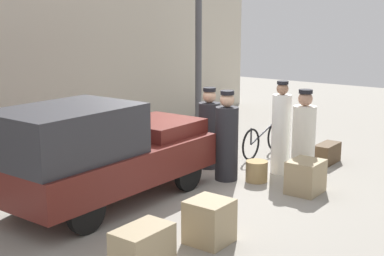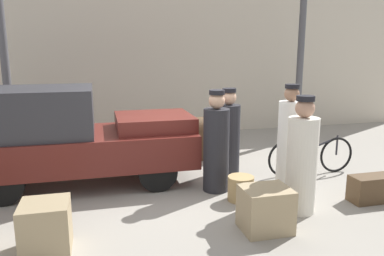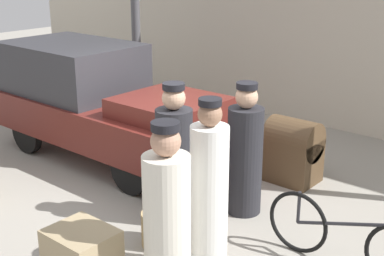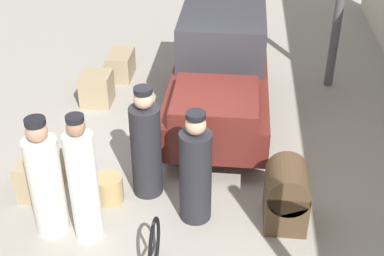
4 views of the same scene
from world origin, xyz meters
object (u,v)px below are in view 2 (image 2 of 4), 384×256
at_px(porter_standing_middle, 228,136).
at_px(suitcase_black_upright, 265,209).
at_px(truck, 69,134).
at_px(bicycle, 311,156).
at_px(porter_carrying_trunk, 289,147).
at_px(trunk_barrel_dark, 209,137).
at_px(suitcase_small_leather, 373,189).
at_px(wicker_basket, 241,188).
at_px(suitcase_tan_flat, 46,227).
at_px(porter_lifting_near_truck, 302,161).
at_px(conductor_in_dark_uniform, 216,146).

height_order(porter_standing_middle, suitcase_black_upright, porter_standing_middle).
xyz_separation_m(truck, porter_standing_middle, (2.83, -0.17, -0.16)).
bearing_deg(porter_standing_middle, truck, 176.61).
bearing_deg(bicycle, porter_carrying_trunk, -136.87).
relative_size(trunk_barrel_dark, suitcase_small_leather, 1.27).
height_order(truck, porter_standing_middle, truck).
relative_size(wicker_basket, suitcase_small_leather, 0.57).
relative_size(porter_carrying_trunk, suitcase_small_leather, 2.54).
xyz_separation_m(porter_standing_middle, suitcase_tan_flat, (-2.97, -2.10, -0.43)).
relative_size(wicker_basket, trunk_barrel_dark, 0.45).
relative_size(porter_lifting_near_truck, conductor_in_dark_uniform, 1.01).
xyz_separation_m(truck, porter_lifting_near_truck, (3.27, -2.01, -0.13)).
bearing_deg(conductor_in_dark_uniform, suitcase_black_upright, -83.05).
relative_size(porter_standing_middle, trunk_barrel_dark, 1.81).
bearing_deg(porter_standing_middle, trunk_barrel_dark, 90.99).
distance_m(truck, porter_standing_middle, 2.84).
bearing_deg(bicycle, suitcase_tan_flat, -159.17).
distance_m(wicker_basket, trunk_barrel_dark, 2.46).
bearing_deg(porter_standing_middle, bicycle, -14.85).
distance_m(wicker_basket, suitcase_small_leather, 2.03).
bearing_deg(wicker_basket, suitcase_tan_flat, -162.55).
xyz_separation_m(suitcase_tan_flat, suitcase_small_leather, (4.70, 0.32, -0.09)).
height_order(porter_carrying_trunk, suitcase_tan_flat, porter_carrying_trunk).
bearing_deg(porter_lifting_near_truck, wicker_basket, 138.23).
bearing_deg(conductor_in_dark_uniform, porter_standing_middle, 57.03).
xyz_separation_m(suitcase_tan_flat, trunk_barrel_dark, (2.95, 3.30, 0.16)).
bearing_deg(bicycle, porter_lifting_near_truck, -126.53).
xyz_separation_m(bicycle, conductor_in_dark_uniform, (-1.98, -0.33, 0.41)).
distance_m(suitcase_tan_flat, trunk_barrel_dark, 4.43).
distance_m(conductor_in_dark_uniform, suitcase_black_upright, 1.60).
xyz_separation_m(bicycle, porter_lifting_near_truck, (-1.07, -1.44, 0.41)).
relative_size(suitcase_black_upright, trunk_barrel_dark, 0.69).
height_order(porter_lifting_near_truck, suitcase_black_upright, porter_lifting_near_truck).
relative_size(porter_standing_middle, porter_lifting_near_truck, 0.96).
xyz_separation_m(wicker_basket, conductor_in_dark_uniform, (-0.24, 0.51, 0.57)).
relative_size(porter_carrying_trunk, suitcase_black_upright, 2.91).
bearing_deg(porter_carrying_trunk, suitcase_black_upright, -131.21).
bearing_deg(truck, conductor_in_dark_uniform, -20.84).
distance_m(porter_carrying_trunk, suitcase_small_leather, 1.44).
bearing_deg(conductor_in_dark_uniform, truck, 159.16).
relative_size(porter_lifting_near_truck, suitcase_black_upright, 2.73).
distance_m(truck, conductor_in_dark_uniform, 2.52).
height_order(porter_lifting_near_truck, suitcase_tan_flat, porter_lifting_near_truck).
xyz_separation_m(suitcase_black_upright, suitcase_tan_flat, (-2.68, 0.14, 0.01)).
bearing_deg(porter_lifting_near_truck, suitcase_small_leather, 2.50).
distance_m(truck, wicker_basket, 3.04).
height_order(conductor_in_dark_uniform, porter_carrying_trunk, porter_carrying_trunk).
distance_m(bicycle, trunk_barrel_dark, 2.21).
distance_m(porter_lifting_near_truck, suitcase_tan_flat, 3.45).
bearing_deg(trunk_barrel_dark, conductor_in_dark_uniform, -103.23).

